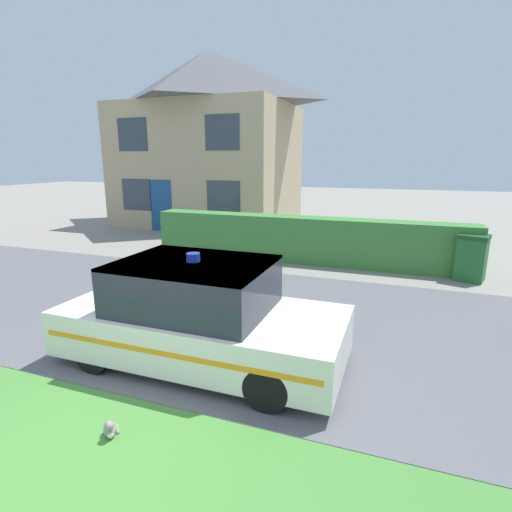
# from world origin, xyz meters

# --- Properties ---
(ground_plane) EXTENTS (80.00, 80.00, 0.00)m
(ground_plane) POSITION_xyz_m (0.00, 0.00, 0.00)
(ground_plane) COLOR gray
(road_strip) EXTENTS (28.00, 5.97, 0.01)m
(road_strip) POSITION_xyz_m (0.00, 4.07, 0.01)
(road_strip) COLOR #5B5B60
(road_strip) RESTS_ON ground
(lawn_verge) EXTENTS (28.00, 2.38, 0.01)m
(lawn_verge) POSITION_xyz_m (0.00, -0.10, 0.00)
(lawn_verge) COLOR #478438
(lawn_verge) RESTS_ON ground
(garden_hedge) EXTENTS (9.12, 0.74, 1.31)m
(garden_hedge) POSITION_xyz_m (0.16, 8.53, 0.66)
(garden_hedge) COLOR #3D7F38
(garden_hedge) RESTS_ON ground
(police_car) EXTENTS (4.11, 1.84, 1.62)m
(police_car) POSITION_xyz_m (0.12, 2.25, 0.72)
(police_car) COLOR black
(police_car) RESTS_ON road_strip
(cat) EXTENTS (0.23, 0.29, 0.25)m
(cat) POSITION_xyz_m (0.00, 0.41, 0.10)
(cat) COLOR gray
(cat) RESTS_ON ground
(house_left) EXTENTS (7.62, 6.12, 7.53)m
(house_left) POSITION_xyz_m (-5.76, 14.46, 3.84)
(house_left) COLOR tan
(house_left) RESTS_ON ground
(wheelie_bin) EXTENTS (0.82, 0.79, 1.15)m
(wheelie_bin) POSITION_xyz_m (4.44, 8.15, 0.58)
(wheelie_bin) COLOR #23662D
(wheelie_bin) RESTS_ON ground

